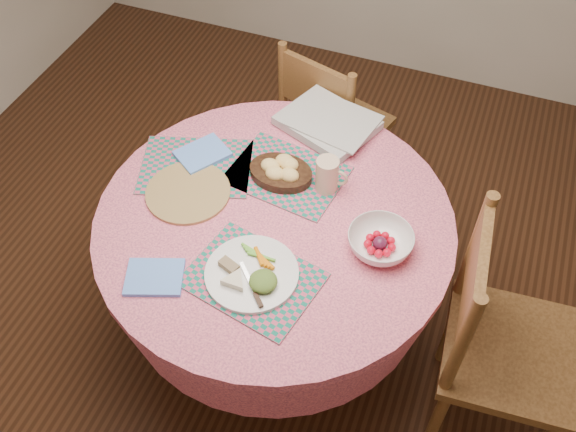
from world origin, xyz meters
name	(u,v)px	position (x,y,z in m)	size (l,w,h in m)	color
ground	(277,329)	(0.00, 0.00, 0.00)	(4.00, 4.00, 0.00)	#331C0F
dining_table	(275,252)	(0.00, 0.00, 0.56)	(1.24, 1.24, 0.75)	pink
chair_right	(497,341)	(0.82, -0.06, 0.52)	(0.48, 0.50, 1.00)	brown
chair_back	(330,124)	(-0.06, 0.83, 0.47)	(0.51, 0.50, 0.90)	brown
placemat_front	(253,279)	(0.03, -0.26, 0.75)	(0.40, 0.30, 0.01)	#14735E
placemat_left	(196,166)	(-0.36, 0.12, 0.75)	(0.40, 0.30, 0.01)	#14735E
placemat_back	(287,175)	(-0.03, 0.20, 0.75)	(0.40, 0.30, 0.01)	#14735E
wicker_trivet	(188,192)	(-0.33, 0.00, 0.76)	(0.30, 0.30, 0.01)	olive
napkin_near	(155,277)	(-0.26, -0.37, 0.76)	(0.18, 0.14, 0.01)	#6197FA
napkin_far	(202,154)	(-0.36, 0.18, 0.76)	(0.18, 0.14, 0.01)	#6197FA
dinner_plate	(253,274)	(0.03, -0.25, 0.77)	(0.30, 0.30, 0.05)	white
bread_bowl	(281,170)	(-0.05, 0.19, 0.79)	(0.23, 0.23, 0.08)	black
latte_mug	(328,175)	(0.12, 0.19, 0.82)	(0.12, 0.08, 0.13)	beige
fruit_bowl	(380,242)	(0.37, 0.00, 0.78)	(0.25, 0.25, 0.07)	white
newspaper_stack	(328,122)	(0.02, 0.50, 0.78)	(0.42, 0.38, 0.04)	silver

